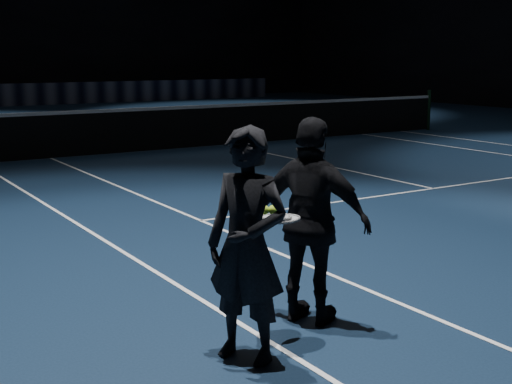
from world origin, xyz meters
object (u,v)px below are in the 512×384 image
(racket_lower, at_px, (284,219))
(player_b, at_px, (312,222))
(tennis_balls, at_px, (268,207))
(racket_upper, at_px, (275,217))
(player_a, at_px, (247,245))

(racket_lower, bearing_deg, player_b, -0.00)
(tennis_balls, bearing_deg, player_b, 21.86)
(player_b, bearing_deg, racket_upper, 77.21)
(racket_upper, height_order, tennis_balls, tennis_balls)
(player_a, relative_size, tennis_balls, 13.46)
(racket_upper, relative_size, tennis_balls, 5.67)
(player_a, distance_m, racket_lower, 0.46)
(player_a, distance_m, player_b, 0.85)
(racket_upper, bearing_deg, tennis_balls, -170.43)
(racket_lower, xyz_separation_m, racket_upper, (-0.06, 0.02, 0.02))
(player_a, bearing_deg, racket_lower, 82.96)
(racket_lower, relative_size, tennis_balls, 5.67)
(player_b, distance_m, tennis_balls, 0.63)
(tennis_balls, bearing_deg, racket_upper, 35.91)
(racket_lower, xyz_separation_m, tennis_balls, (-0.18, -0.07, 0.12))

